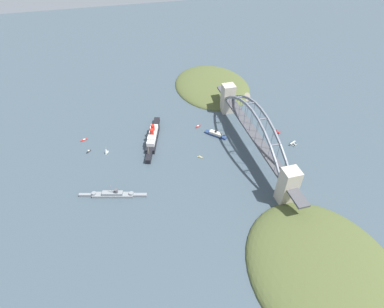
# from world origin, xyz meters

# --- Properties ---
(ground_plane) EXTENTS (1400.00, 1400.00, 0.00)m
(ground_plane) POSITION_xyz_m (0.00, 0.00, 0.00)
(ground_plane) COLOR #3D4C56
(harbor_arch_bridge) EXTENTS (246.19, 17.49, 60.78)m
(harbor_arch_bridge) POSITION_xyz_m (0.00, 0.00, 24.47)
(harbor_arch_bridge) COLOR #BCB29E
(harbor_arch_bridge) RESTS_ON ground
(headland_west_shore) EXTENTS (160.77, 134.52, 29.17)m
(headland_west_shore) POSITION_xyz_m (-178.79, 3.63, 0.00)
(headland_west_shore) COLOR #4C562D
(headland_west_shore) RESTS_ON ground
(headland_east_shore) EXTENTS (157.75, 124.19, 21.88)m
(headland_east_shore) POSITION_xyz_m (169.09, -3.75, 0.00)
(headland_east_shore) COLOR #4C562D
(headland_east_shore) RESTS_ON ground
(ocean_liner) EXTENTS (91.29, 34.45, 20.18)m
(ocean_liner) POSITION_xyz_m (49.52, 120.55, 5.75)
(ocean_liner) COLOR black
(ocean_liner) RESTS_ON ground
(naval_cruiser) EXTENTS (23.01, 73.30, 16.13)m
(naval_cruiser) POSITION_xyz_m (-37.02, 179.22, 2.60)
(naval_cruiser) COLOR gray
(naval_cruiser) RESTS_ON ground
(harbor_ferry_steamer) EXTENTS (27.07, 25.95, 8.25)m
(harbor_ferry_steamer) POSITION_xyz_m (37.93, 35.81, 2.54)
(harbor_ferry_steamer) COLOR navy
(harbor_ferry_steamer) RESTS_ON ground
(seaplane_taxiing_near_bridge) EXTENTS (8.74, 10.01, 5.08)m
(seaplane_taxiing_near_bridge) POSITION_xyz_m (-8.01, -57.21, 2.14)
(seaplane_taxiing_near_bridge) COLOR #B7B7B2
(seaplane_taxiing_near_bridge) RESTS_ON ground
(seaplane_second_in_formation) EXTENTS (8.03, 9.86, 4.89)m
(seaplane_second_in_formation) POSITION_xyz_m (19.34, -48.58, 2.06)
(seaplane_second_in_formation) COLOR #B7B7B2
(seaplane_second_in_formation) RESTS_ON ground
(small_boat_0) EXTENTS (4.62, 7.00, 2.38)m
(small_boat_0) POSITION_xyz_m (-0.42, 68.99, 0.85)
(small_boat_0) COLOR gold
(small_boat_0) RESTS_ON ground
(small_boat_1) EXTENTS (4.80, 9.33, 1.94)m
(small_boat_1) POSITION_xyz_m (74.01, 210.55, 0.70)
(small_boat_1) COLOR #B2231E
(small_boat_1) RESTS_ON ground
(small_boat_2) EXTENTS (5.89, 8.51, 2.40)m
(small_boat_2) POSITION_xyz_m (63.68, 53.29, 0.88)
(small_boat_2) COLOR #B2231E
(small_boat_2) RESTS_ON ground
(small_boat_3) EXTENTS (7.27, 5.71, 9.26)m
(small_boat_3) POSITION_xyz_m (38.42, 182.62, 4.34)
(small_boat_3) COLOR silver
(small_boat_3) RESTS_ON ground
(small_boat_4) EXTENTS (6.20, 5.86, 2.20)m
(small_boat_4) POSITION_xyz_m (47.81, 204.90, 0.78)
(small_boat_4) COLOR black
(small_boat_4) RESTS_ON ground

